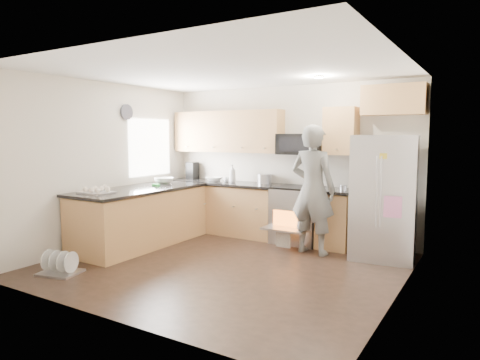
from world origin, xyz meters
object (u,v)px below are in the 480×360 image
Objects in this scene: refrigerator at (384,198)px; dish_rack at (60,268)px; stove_range at (298,202)px; person at (313,190)px.

refrigerator is 3.12× the size of dish_rack.
person is at bearing -47.70° from stove_range.
refrigerator is 4.47m from dish_rack.
refrigerator reaches higher than dish_rack.
stove_range is at bearing 164.01° from refrigerator.
person reaches higher than stove_range.
dish_rack is at bearing -146.33° from refrigerator.
stove_range is 3.16× the size of dish_rack.
stove_range is at bearing 57.55° from dish_rack.
stove_range reaches higher than dish_rack.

